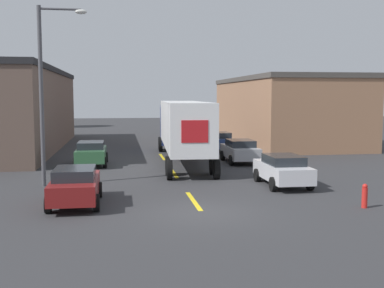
{
  "coord_description": "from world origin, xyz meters",
  "views": [
    {
      "loc": [
        -3.01,
        -17.42,
        4.34
      ],
      "look_at": [
        0.73,
        7.3,
        1.86
      ],
      "focal_mm": 45.0,
      "sensor_mm": 36.0,
      "label": 1
    }
  ],
  "objects_px": {
    "parked_car_right_far": "(219,141)",
    "parked_car_left_near": "(75,185)",
    "parked_car_right_near": "(283,169)",
    "parked_car_left_far": "(91,153)",
    "street_lamp": "(46,84)",
    "fire_hydrant": "(365,196)",
    "semi_truck": "(182,125)",
    "parked_car_right_mid": "(240,150)"
  },
  "relations": [
    {
      "from": "parked_car_right_far",
      "to": "parked_car_left_near",
      "type": "height_order",
      "value": "same"
    },
    {
      "from": "parked_car_right_near",
      "to": "parked_car_left_far",
      "type": "height_order",
      "value": "same"
    },
    {
      "from": "street_lamp",
      "to": "fire_hydrant",
      "type": "distance_m",
      "value": 15.1
    },
    {
      "from": "semi_truck",
      "to": "street_lamp",
      "type": "height_order",
      "value": "street_lamp"
    },
    {
      "from": "parked_car_right_far",
      "to": "parked_car_left_near",
      "type": "distance_m",
      "value": 20.28
    },
    {
      "from": "parked_car_left_near",
      "to": "fire_hydrant",
      "type": "relative_size",
      "value": 4.38
    },
    {
      "from": "parked_car_right_mid",
      "to": "street_lamp",
      "type": "height_order",
      "value": "street_lamp"
    },
    {
      "from": "parked_car_right_mid",
      "to": "street_lamp",
      "type": "distance_m",
      "value": 13.7
    },
    {
      "from": "parked_car_right_far",
      "to": "fire_hydrant",
      "type": "xyz_separation_m",
      "value": [
        1.6,
        -20.11,
        -0.33
      ]
    },
    {
      "from": "parked_car_left_near",
      "to": "parked_car_left_far",
      "type": "relative_size",
      "value": 1.0
    },
    {
      "from": "parked_car_left_near",
      "to": "parked_car_left_far",
      "type": "height_order",
      "value": "same"
    },
    {
      "from": "parked_car_right_mid",
      "to": "fire_hydrant",
      "type": "xyz_separation_m",
      "value": [
        1.6,
        -13.3,
        -0.33
      ]
    },
    {
      "from": "parked_car_right_near",
      "to": "parked_car_left_far",
      "type": "distance_m",
      "value": 12.84
    },
    {
      "from": "semi_truck",
      "to": "parked_car_left_far",
      "type": "height_order",
      "value": "semi_truck"
    },
    {
      "from": "parked_car_right_near",
      "to": "street_lamp",
      "type": "xyz_separation_m",
      "value": [
        -11.23,
        1.65,
        4.12
      ]
    },
    {
      "from": "parked_car_left_far",
      "to": "semi_truck",
      "type": "bearing_deg",
      "value": 10.1
    },
    {
      "from": "semi_truck",
      "to": "parked_car_right_far",
      "type": "distance_m",
      "value": 6.87
    },
    {
      "from": "street_lamp",
      "to": "fire_hydrant",
      "type": "xyz_separation_m",
      "value": [
        12.83,
        -6.61,
        -4.45
      ]
    },
    {
      "from": "semi_truck",
      "to": "parked_car_right_near",
      "type": "bearing_deg",
      "value": -66.18
    },
    {
      "from": "street_lamp",
      "to": "parked_car_left_far",
      "type": "bearing_deg",
      "value": 76.66
    },
    {
      "from": "parked_car_right_mid",
      "to": "fire_hydrant",
      "type": "height_order",
      "value": "parked_car_right_mid"
    },
    {
      "from": "parked_car_right_mid",
      "to": "semi_truck",
      "type": "bearing_deg",
      "value": 161.42
    },
    {
      "from": "fire_hydrant",
      "to": "parked_car_left_near",
      "type": "bearing_deg",
      "value": 168.69
    },
    {
      "from": "parked_car_right_far",
      "to": "parked_car_right_near",
      "type": "height_order",
      "value": "same"
    },
    {
      "from": "parked_car_left_far",
      "to": "parked_car_right_near",
      "type": "bearing_deg",
      "value": -41.61
    },
    {
      "from": "parked_car_left_near",
      "to": "street_lamp",
      "type": "xyz_separation_m",
      "value": [
        -1.63,
        4.37,
        4.12
      ]
    },
    {
      "from": "street_lamp",
      "to": "parked_car_left_near",
      "type": "bearing_deg",
      "value": -69.54
    },
    {
      "from": "semi_truck",
      "to": "parked_car_right_far",
      "type": "xyz_separation_m",
      "value": [
        3.68,
        5.57,
        -1.63
      ]
    },
    {
      "from": "parked_car_right_near",
      "to": "parked_car_left_near",
      "type": "xyz_separation_m",
      "value": [
        -9.6,
        -2.72,
        0.0
      ]
    },
    {
      "from": "parked_car_right_far",
      "to": "parked_car_right_near",
      "type": "xyz_separation_m",
      "value": [
        0.0,
        -15.15,
        0.0
      ]
    },
    {
      "from": "parked_car_right_near",
      "to": "fire_hydrant",
      "type": "relative_size",
      "value": 4.38
    },
    {
      "from": "parked_car_right_mid",
      "to": "parked_car_left_near",
      "type": "relative_size",
      "value": 1.0
    },
    {
      "from": "semi_truck",
      "to": "street_lamp",
      "type": "distance_m",
      "value": 11.23
    },
    {
      "from": "semi_truck",
      "to": "parked_car_left_near",
      "type": "height_order",
      "value": "semi_truck"
    },
    {
      "from": "parked_car_right_mid",
      "to": "parked_car_left_far",
      "type": "bearing_deg",
      "value": 178.92
    },
    {
      "from": "parked_car_left_near",
      "to": "parked_car_right_near",
      "type": "bearing_deg",
      "value": 15.81
    },
    {
      "from": "parked_car_right_mid",
      "to": "fire_hydrant",
      "type": "bearing_deg",
      "value": -83.13
    },
    {
      "from": "parked_car_right_mid",
      "to": "parked_car_left_far",
      "type": "height_order",
      "value": "same"
    },
    {
      "from": "semi_truck",
      "to": "parked_car_right_near",
      "type": "distance_m",
      "value": 10.39
    },
    {
      "from": "parked_car_right_near",
      "to": "parked_car_left_far",
      "type": "bearing_deg",
      "value": 138.39
    },
    {
      "from": "parked_car_right_near",
      "to": "fire_hydrant",
      "type": "height_order",
      "value": "parked_car_right_near"
    },
    {
      "from": "parked_car_right_near",
      "to": "parked_car_right_mid",
      "type": "bearing_deg",
      "value": 90.0
    }
  ]
}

